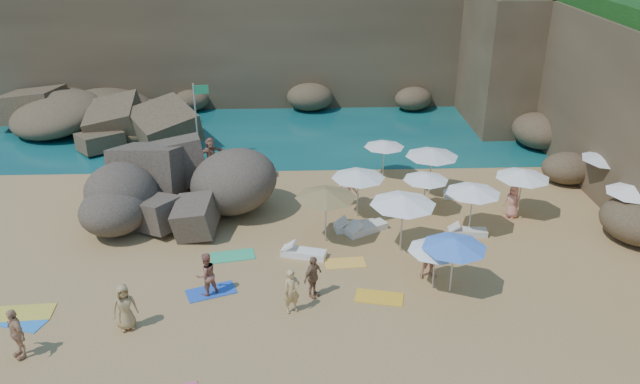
{
  "coord_description": "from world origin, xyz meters",
  "views": [
    {
      "loc": [
        1.1,
        -20.17,
        12.76
      ],
      "look_at": [
        2.0,
        3.0,
        2.0
      ],
      "focal_mm": 35.0,
      "sensor_mm": 36.0,
      "label": 1
    }
  ],
  "objects_px": {
    "person_stand_4": "(513,202)",
    "person_stand_3": "(313,277)",
    "flag_pole": "(198,111)",
    "person_stand_1": "(206,274)",
    "parasol_2": "(384,144)",
    "lounger_0": "(255,173)",
    "parasol_0": "(426,177)",
    "person_stand_5": "(211,154)",
    "rock_outcrop": "(188,212)",
    "parasol_1": "(432,152)",
    "person_stand_2": "(348,188)"
  },
  "relations": [
    {
      "from": "person_stand_4",
      "to": "person_stand_3",
      "type": "bearing_deg",
      "value": -99.53
    },
    {
      "from": "flag_pole",
      "to": "person_stand_1",
      "type": "relative_size",
      "value": 2.57
    },
    {
      "from": "flag_pole",
      "to": "parasol_2",
      "type": "xyz_separation_m",
      "value": [
        9.64,
        -2.86,
        -0.92
      ]
    },
    {
      "from": "person_stand_3",
      "to": "person_stand_1",
      "type": "bearing_deg",
      "value": 124.72
    },
    {
      "from": "lounger_0",
      "to": "person_stand_3",
      "type": "height_order",
      "value": "person_stand_3"
    },
    {
      "from": "person_stand_3",
      "to": "parasol_2",
      "type": "bearing_deg",
      "value": 18.78
    },
    {
      "from": "parasol_0",
      "to": "lounger_0",
      "type": "relative_size",
      "value": 0.99
    },
    {
      "from": "parasol_2",
      "to": "person_stand_4",
      "type": "relative_size",
      "value": 1.35
    },
    {
      "from": "person_stand_4",
      "to": "person_stand_5",
      "type": "distance_m",
      "value": 15.25
    },
    {
      "from": "person_stand_1",
      "to": "lounger_0",
      "type": "bearing_deg",
      "value": -130.13
    },
    {
      "from": "parasol_2",
      "to": "rock_outcrop",
      "type": "bearing_deg",
      "value": -158.19
    },
    {
      "from": "parasol_2",
      "to": "lounger_0",
      "type": "height_order",
      "value": "parasol_2"
    },
    {
      "from": "parasol_1",
      "to": "person_stand_4",
      "type": "xyz_separation_m",
      "value": [
        3.2,
        -2.49,
        -1.41
      ]
    },
    {
      "from": "rock_outcrop",
      "to": "person_stand_5",
      "type": "distance_m",
      "value": 5.08
    },
    {
      "from": "parasol_0",
      "to": "lounger_0",
      "type": "height_order",
      "value": "parasol_0"
    },
    {
      "from": "parasol_0",
      "to": "person_stand_2",
      "type": "relative_size",
      "value": 1.21
    },
    {
      "from": "flag_pole",
      "to": "lounger_0",
      "type": "height_order",
      "value": "flag_pole"
    },
    {
      "from": "rock_outcrop",
      "to": "lounger_0",
      "type": "height_order",
      "value": "rock_outcrop"
    },
    {
      "from": "lounger_0",
      "to": "person_stand_3",
      "type": "bearing_deg",
      "value": -78.81
    },
    {
      "from": "lounger_0",
      "to": "person_stand_4",
      "type": "relative_size",
      "value": 1.35
    },
    {
      "from": "flag_pole",
      "to": "parasol_2",
      "type": "distance_m",
      "value": 10.1
    },
    {
      "from": "person_stand_3",
      "to": "person_stand_5",
      "type": "relative_size",
      "value": 0.91
    },
    {
      "from": "parasol_0",
      "to": "parasol_2",
      "type": "xyz_separation_m",
      "value": [
        -1.3,
        4.18,
        0.01
      ]
    },
    {
      "from": "rock_outcrop",
      "to": "lounger_0",
      "type": "distance_m",
      "value": 4.97
    },
    {
      "from": "parasol_0",
      "to": "person_stand_4",
      "type": "height_order",
      "value": "parasol_0"
    },
    {
      "from": "lounger_0",
      "to": "person_stand_5",
      "type": "bearing_deg",
      "value": 156.78
    },
    {
      "from": "parasol_2",
      "to": "person_stand_3",
      "type": "height_order",
      "value": "parasol_2"
    },
    {
      "from": "parasol_2",
      "to": "person_stand_4",
      "type": "height_order",
      "value": "parasol_2"
    },
    {
      "from": "flag_pole",
      "to": "person_stand_4",
      "type": "xyz_separation_m",
      "value": [
        14.76,
        -7.64,
        -1.94
      ]
    },
    {
      "from": "parasol_1",
      "to": "person_stand_3",
      "type": "height_order",
      "value": "parasol_1"
    },
    {
      "from": "parasol_2",
      "to": "person_stand_3",
      "type": "bearing_deg",
      "value": -110.15
    },
    {
      "from": "lounger_0",
      "to": "parasol_0",
      "type": "bearing_deg",
      "value": -32.4
    },
    {
      "from": "rock_outcrop",
      "to": "person_stand_5",
      "type": "xyz_separation_m",
      "value": [
        0.49,
        4.98,
        0.89
      ]
    },
    {
      "from": "person_stand_2",
      "to": "person_stand_5",
      "type": "bearing_deg",
      "value": -6.58
    },
    {
      "from": "parasol_0",
      "to": "person_stand_4",
      "type": "distance_m",
      "value": 4.0
    },
    {
      "from": "person_stand_4",
      "to": "lounger_0",
      "type": "bearing_deg",
      "value": -156.16
    },
    {
      "from": "parasol_2",
      "to": "person_stand_3",
      "type": "distance_m",
      "value": 11.36
    },
    {
      "from": "parasol_2",
      "to": "person_stand_2",
      "type": "distance_m",
      "value": 3.95
    },
    {
      "from": "parasol_0",
      "to": "person_stand_5",
      "type": "xyz_separation_m",
      "value": [
        -10.19,
        5.41,
        -0.88
      ]
    },
    {
      "from": "flag_pole",
      "to": "parasol_1",
      "type": "height_order",
      "value": "flag_pole"
    },
    {
      "from": "lounger_0",
      "to": "person_stand_1",
      "type": "xyz_separation_m",
      "value": [
        -1.1,
        -10.7,
        0.66
      ]
    },
    {
      "from": "parasol_2",
      "to": "lounger_0",
      "type": "distance_m",
      "value": 6.78
    },
    {
      "from": "parasol_0",
      "to": "person_stand_1",
      "type": "xyz_separation_m",
      "value": [
        -8.97,
        -6.17,
        -0.94
      ]
    },
    {
      "from": "parasol_1",
      "to": "person_stand_4",
      "type": "bearing_deg",
      "value": -37.98
    },
    {
      "from": "parasol_1",
      "to": "person_stand_4",
      "type": "distance_m",
      "value": 4.29
    },
    {
      "from": "person_stand_3",
      "to": "person_stand_5",
      "type": "distance_m",
      "value": 12.86
    },
    {
      "from": "rock_outcrop",
      "to": "person_stand_4",
      "type": "distance_m",
      "value": 14.55
    },
    {
      "from": "rock_outcrop",
      "to": "person_stand_5",
      "type": "bearing_deg",
      "value": 84.43
    },
    {
      "from": "person_stand_4",
      "to": "person_stand_5",
      "type": "bearing_deg",
      "value": -155.69
    },
    {
      "from": "flag_pole",
      "to": "parasol_1",
      "type": "distance_m",
      "value": 12.67
    }
  ]
}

